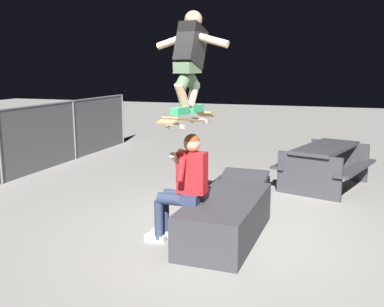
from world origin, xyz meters
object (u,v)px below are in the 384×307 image
(ledge_box_main, at_px, (226,218))
(skateboard, at_px, (188,120))
(kicker_ramp, at_px, (240,185))
(picnic_table_back, at_px, (325,160))
(person_sitting_on_ledge, at_px, (183,182))
(skater_airborne, at_px, (190,57))

(ledge_box_main, bearing_deg, skateboard, 144.63)
(ledge_box_main, relative_size, skateboard, 1.78)
(ledge_box_main, distance_m, kicker_ramp, 2.40)
(kicker_ramp, bearing_deg, skateboard, -179.84)
(skateboard, xyz_separation_m, picnic_table_back, (3.43, -1.39, -1.04))
(person_sitting_on_ledge, xyz_separation_m, kicker_ramp, (2.66, -0.11, -0.71))
(ledge_box_main, relative_size, picnic_table_back, 0.92)
(ledge_box_main, relative_size, kicker_ramp, 1.67)
(person_sitting_on_ledge, xyz_separation_m, picnic_table_back, (3.24, -1.51, -0.26))
(skater_airborne, xyz_separation_m, kicker_ramp, (2.79, 0.02, -2.18))
(skateboard, height_order, picnic_table_back, skateboard)
(skateboard, relative_size, kicker_ramp, 0.94)
(skater_airborne, height_order, picnic_table_back, skater_airborne)
(person_sitting_on_ledge, distance_m, skater_airborne, 1.48)
(skater_airborne, relative_size, picnic_table_back, 0.56)
(person_sitting_on_ledge, bearing_deg, ledge_box_main, -57.58)
(skater_airborne, relative_size, kicker_ramp, 1.01)
(person_sitting_on_ledge, height_order, skater_airborne, skater_airborne)
(skateboard, height_order, kicker_ramp, skateboard)
(ledge_box_main, relative_size, skater_airborne, 1.65)
(kicker_ramp, bearing_deg, person_sitting_on_ledge, 177.60)
(ledge_box_main, height_order, kicker_ramp, ledge_box_main)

